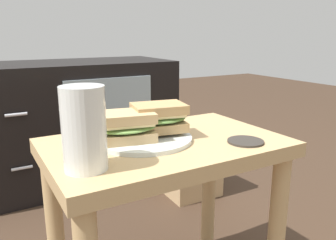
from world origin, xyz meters
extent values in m
cube|color=tan|center=(0.00, 0.00, 0.44)|extent=(0.56, 0.36, 0.04)
cylinder|color=tan|center=(0.25, -0.14, 0.21)|extent=(0.04, 0.04, 0.43)
cylinder|color=tan|center=(-0.25, 0.14, 0.21)|extent=(0.04, 0.04, 0.43)
cylinder|color=tan|center=(0.25, 0.14, 0.21)|extent=(0.04, 0.04, 0.43)
cube|color=black|center=(0.01, 0.95, 0.29)|extent=(0.96, 0.44, 0.58)
cube|color=#8C9EA8|center=(0.13, 0.72, 0.30)|extent=(0.39, 0.01, 0.44)
cylinder|color=silver|center=(-0.25, 0.72, 0.41)|extent=(0.08, 0.01, 0.01)
cylinder|color=silver|center=(-0.25, 0.72, 0.19)|extent=(0.08, 0.01, 0.01)
cylinder|color=silver|center=(-0.05, 0.03, 0.47)|extent=(0.23, 0.23, 0.01)
cube|color=tan|center=(-0.09, 0.02, 0.48)|extent=(0.15, 0.12, 0.02)
ellipsoid|color=#729E4C|center=(-0.09, 0.02, 0.50)|extent=(0.16, 0.13, 0.02)
cube|color=beige|center=(-0.09, 0.02, 0.51)|extent=(0.13, 0.10, 0.01)
cube|color=tan|center=(-0.09, 0.02, 0.53)|extent=(0.15, 0.12, 0.02)
cube|color=tan|center=(0.00, 0.03, 0.49)|extent=(0.14, 0.11, 0.02)
ellipsoid|color=#608C42|center=(0.00, 0.03, 0.51)|extent=(0.15, 0.12, 0.02)
cube|color=beige|center=(0.00, 0.03, 0.52)|extent=(0.13, 0.11, 0.01)
cube|color=tan|center=(0.00, 0.03, 0.53)|extent=(0.14, 0.11, 0.02)
cylinder|color=silver|center=(-0.22, -0.08, 0.54)|extent=(0.08, 0.08, 0.16)
cylinder|color=orange|center=(-0.22, -0.08, 0.52)|extent=(0.07, 0.07, 0.12)
cylinder|color=white|center=(-0.22, -0.08, 0.59)|extent=(0.07, 0.07, 0.01)
cylinder|color=#332D28|center=(0.16, -0.11, 0.46)|extent=(0.09, 0.09, 0.01)
cube|color=tan|center=(0.42, 0.50, 0.15)|extent=(0.23, 0.17, 0.30)
cube|color=tan|center=(0.42, 0.50, 0.31)|extent=(0.22, 0.15, 0.04)
camera|label=1|loc=(-0.38, -0.68, 0.71)|focal=36.57mm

